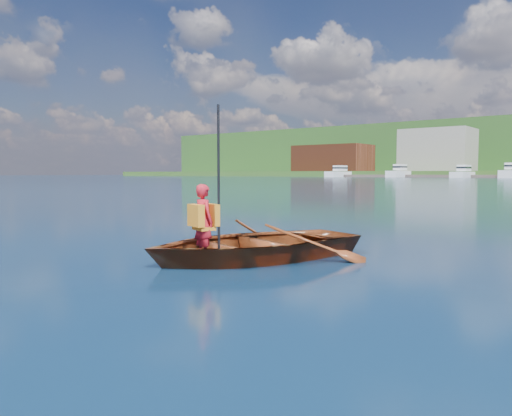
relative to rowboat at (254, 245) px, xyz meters
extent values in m
plane|color=#13253F|center=(-0.91, -0.32, -0.20)|extent=(600.00, 600.00, 0.00)
imported|color=brown|center=(0.00, 0.00, 0.00)|extent=(3.44, 4.04, 0.71)
imported|color=#B31825|center=(-0.16, -0.90, 0.41)|extent=(0.43, 0.35, 1.02)
cube|color=orange|center=(-0.20, -1.01, 0.50)|extent=(0.35, 0.21, 0.30)
cube|color=orange|center=(-0.12, -0.79, 0.50)|extent=(0.35, 0.19, 0.30)
cube|color=orange|center=(-0.16, -0.90, 0.32)|extent=(0.36, 0.31, 0.05)
cylinder|color=black|center=(0.04, -0.81, 0.94)|extent=(0.05, 0.05, 2.09)
cube|color=brown|center=(-90.91, 164.68, 6.80)|extent=(28.00, 16.00, 10.00)
cube|color=gray|center=(-50.91, 164.68, 8.80)|extent=(22.00, 16.00, 14.00)
cube|color=white|center=(-76.33, 142.68, 0.61)|extent=(3.53, 12.59, 2.03)
cube|color=white|center=(-76.33, 143.94, 2.73)|extent=(2.47, 5.67, 1.80)
cube|color=black|center=(-76.33, 143.94, 2.83)|extent=(2.54, 5.92, 0.50)
cube|color=white|center=(-55.45, 142.68, 0.68)|extent=(3.41, 12.19, 2.22)
cube|color=white|center=(-55.45, 143.90, 2.91)|extent=(2.39, 5.48, 1.80)
cube|color=black|center=(-55.45, 143.90, 3.01)|extent=(2.46, 5.73, 0.50)
cube|color=white|center=(-36.50, 142.68, 0.54)|extent=(3.60, 12.87, 1.87)
cube|color=white|center=(-36.50, 143.97, 2.57)|extent=(2.52, 5.79, 1.80)
cube|color=black|center=(-36.50, 143.97, 2.67)|extent=(2.60, 6.05, 0.50)
cube|color=white|center=(-24.10, 142.68, 0.71)|extent=(3.60, 12.85, 2.28)
cube|color=white|center=(-24.10, 143.96, 2.98)|extent=(2.52, 5.78, 1.80)
cube|color=black|center=(-24.10, 143.96, 3.08)|extent=(2.59, 6.04, 0.50)
cylinder|color=#382314|center=(-139.61, 262.46, 18.15)|extent=(0.80, 0.80, 3.59)
sphere|color=#1C5117|center=(-139.61, 262.46, 22.93)|extent=(6.70, 6.70, 6.70)
cylinder|color=#382314|center=(-109.14, 272.76, 20.09)|extent=(0.80, 0.80, 3.36)
sphere|color=#1C5117|center=(-109.14, 272.76, 24.57)|extent=(6.27, 6.27, 6.27)
cylinder|color=#382314|center=(-43.52, 236.62, 12.43)|extent=(0.80, 0.80, 2.50)
sphere|color=#1C5117|center=(-43.52, 236.62, 15.76)|extent=(4.66, 4.66, 4.66)
cylinder|color=#382314|center=(-88.52, 204.06, 5.97)|extent=(0.80, 0.80, 2.60)
sphere|color=#1C5117|center=(-88.52, 204.06, 9.44)|extent=(4.85, 4.85, 4.85)
cylinder|color=#382314|center=(-131.70, 267.34, 19.28)|extent=(0.80, 0.80, 3.91)
sphere|color=#1C5117|center=(-131.70, 267.34, 24.49)|extent=(7.30, 7.30, 7.30)
camera|label=1|loc=(4.58, -5.81, 1.07)|focal=35.00mm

